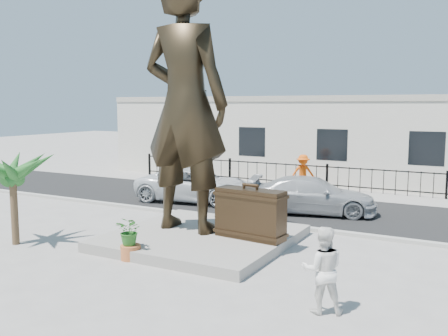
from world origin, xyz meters
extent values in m
plane|color=#9E9991|center=(0.00, 0.00, 0.00)|extent=(100.00, 100.00, 0.00)
cube|color=black|center=(0.00, 8.00, 0.01)|extent=(40.00, 7.00, 0.01)
cube|color=#A5A399|center=(0.00, 4.50, 0.06)|extent=(40.00, 0.25, 0.12)
cube|color=#9E9991|center=(0.00, 12.00, 0.01)|extent=(40.00, 2.50, 0.02)
cube|color=gray|center=(-0.50, 1.50, 0.15)|extent=(5.20, 5.20, 0.30)
cube|color=black|center=(0.00, 12.80, 0.60)|extent=(22.00, 0.10, 1.20)
cube|color=silver|center=(0.00, 17.00, 2.20)|extent=(28.00, 7.00, 4.40)
imported|color=#2D2316|center=(-1.19, 1.68, 4.25)|extent=(2.89, 1.90, 7.90)
cube|color=#312214|center=(1.05, 1.69, 1.04)|extent=(2.15, 0.88, 1.48)
imported|color=white|center=(4.34, -1.78, 0.90)|extent=(1.07, 0.98, 1.80)
imported|color=silver|center=(-4.16, 7.05, 0.73)|extent=(5.51, 3.13, 1.45)
imported|color=#A4A6A8|center=(1.14, 7.15, 0.72)|extent=(5.23, 3.20, 1.42)
imported|color=#ED550C|center=(-0.86, 11.66, 0.92)|extent=(1.34, 1.13, 1.80)
cylinder|color=#B86030|center=(-1.37, -0.87, 0.20)|extent=(0.56, 0.56, 0.40)
imported|color=#25611F|center=(-1.37, -0.87, 0.80)|extent=(0.73, 0.63, 0.80)
camera|label=1|loc=(7.25, -11.34, 4.23)|focal=40.00mm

